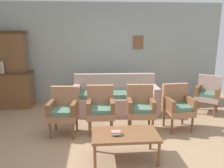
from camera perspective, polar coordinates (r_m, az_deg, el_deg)
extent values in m
plane|color=#997A5B|center=(3.86, 0.43, -16.03)|extent=(7.68, 7.68, 0.00)
cube|color=#939E99|center=(6.01, -1.71, 8.12)|extent=(6.40, 0.06, 2.70)
cube|color=brown|center=(6.06, 6.97, 10.91)|extent=(0.28, 0.02, 0.36)
cube|color=brown|center=(6.20, -25.38, -1.47)|extent=(1.10, 0.52, 0.90)
cube|color=#462D1B|center=(6.11, -25.81, 2.76)|extent=(1.16, 0.55, 0.03)
cube|color=brown|center=(6.12, -26.00, 7.41)|extent=(0.90, 0.36, 0.95)
cube|color=#462D1B|center=(6.10, -26.50, 12.21)|extent=(0.99, 0.38, 0.08)
cylinder|color=#AF9E8C|center=(5.94, -27.20, 3.94)|extent=(0.11, 0.11, 0.29)
cube|color=tan|center=(5.29, 0.85, -5.25)|extent=(2.06, 0.87, 0.42)
cube|color=tan|center=(5.47, 0.68, 0.29)|extent=(2.04, 0.23, 0.48)
cube|color=tan|center=(5.33, 10.97, -1.65)|extent=(0.19, 0.81, 0.24)
cube|color=tan|center=(5.22, -9.45, -1.88)|extent=(0.19, 0.81, 0.24)
cube|color=#4C705B|center=(5.24, 7.43, -2.56)|extent=(0.56, 0.58, 0.10)
cube|color=#4C705B|center=(5.17, 0.88, -2.66)|extent=(0.56, 0.58, 0.10)
cube|color=#4C705B|center=(5.17, -5.75, -2.72)|extent=(0.56, 0.58, 0.10)
cube|color=#9E6B4C|center=(4.19, -12.75, -8.15)|extent=(0.56, 0.53, 0.12)
cube|color=#4C705B|center=(4.15, -12.88, -7.09)|extent=(0.48, 0.45, 0.10)
cube|color=#9E6B4C|center=(4.29, -12.32, -3.57)|extent=(0.53, 0.15, 0.46)
cube|color=brown|center=(4.09, -9.86, -6.04)|extent=(0.13, 0.49, 0.22)
cube|color=brown|center=(4.19, -15.80, -5.86)|extent=(0.13, 0.49, 0.22)
cylinder|color=brown|center=(4.07, -10.28, -12.11)|extent=(0.04, 0.04, 0.32)
cylinder|color=brown|center=(4.17, -16.08, -11.79)|extent=(0.04, 0.04, 0.32)
cylinder|color=brown|center=(4.41, -9.32, -10.02)|extent=(0.04, 0.04, 0.32)
cylinder|color=brown|center=(4.50, -14.67, -9.78)|extent=(0.04, 0.04, 0.32)
cube|color=#9E6B4C|center=(4.19, -3.04, -7.86)|extent=(0.52, 0.49, 0.12)
cube|color=#4C705B|center=(4.14, -3.05, -6.79)|extent=(0.45, 0.41, 0.10)
cube|color=#9E6B4C|center=(4.29, -3.14, -3.27)|extent=(0.52, 0.11, 0.46)
cube|color=brown|center=(4.14, -0.01, -5.60)|extent=(0.08, 0.48, 0.22)
cube|color=brown|center=(4.13, -6.14, -5.70)|extent=(0.08, 0.48, 0.22)
cylinder|color=brown|center=(4.11, 0.03, -11.61)|extent=(0.04, 0.04, 0.32)
cylinder|color=brown|center=(4.10, -5.96, -11.72)|extent=(0.04, 0.04, 0.32)
cylinder|color=brown|center=(4.46, -0.31, -9.56)|extent=(0.04, 0.04, 0.32)
cylinder|color=brown|center=(4.45, -5.79, -9.66)|extent=(0.04, 0.04, 0.32)
cube|color=#9E6B4C|center=(4.27, 7.56, -7.53)|extent=(0.56, 0.52, 0.12)
cube|color=#4C705B|center=(4.22, 7.63, -6.48)|extent=(0.47, 0.44, 0.10)
cube|color=#9E6B4C|center=(4.37, 7.33, -3.04)|extent=(0.53, 0.14, 0.46)
cube|color=brown|center=(4.25, 10.58, -5.32)|extent=(0.12, 0.48, 0.22)
cube|color=brown|center=(4.19, 4.63, -5.40)|extent=(0.12, 0.48, 0.22)
cylinder|color=brown|center=(4.22, 10.69, -11.18)|extent=(0.04, 0.04, 0.32)
cylinder|color=brown|center=(4.16, 4.89, -11.33)|extent=(0.04, 0.04, 0.32)
cylinder|color=brown|center=(4.56, 9.81, -9.22)|extent=(0.04, 0.04, 0.32)
cylinder|color=brown|center=(4.51, 4.47, -9.33)|extent=(0.04, 0.04, 0.32)
cube|color=#9E6B4C|center=(4.51, 17.15, -6.90)|extent=(0.57, 0.53, 0.12)
cube|color=#4C705B|center=(4.46, 17.34, -5.90)|extent=(0.48, 0.45, 0.10)
cube|color=#9E6B4C|center=(4.59, 16.26, -2.67)|extent=(0.53, 0.15, 0.46)
cube|color=brown|center=(4.56, 19.76, -4.62)|extent=(0.13, 0.49, 0.22)
cube|color=brown|center=(4.36, 14.72, -5.07)|extent=(0.13, 0.49, 0.22)
cylinder|color=brown|center=(4.53, 20.46, -10.03)|extent=(0.04, 0.04, 0.32)
cylinder|color=brown|center=(4.34, 15.60, -10.71)|extent=(0.04, 0.04, 0.32)
cylinder|color=brown|center=(4.84, 18.17, -8.37)|extent=(0.04, 0.04, 0.32)
cylinder|color=brown|center=(4.66, 13.56, -8.91)|extent=(0.04, 0.04, 0.32)
cube|color=tan|center=(5.65, 23.86, -3.39)|extent=(0.70, 0.69, 0.12)
cube|color=#4C705B|center=(5.61, 23.92, -2.55)|extent=(0.60, 0.59, 0.10)
cube|color=tan|center=(5.78, 24.42, -0.12)|extent=(0.48, 0.39, 0.46)
cube|color=brown|center=(5.59, 26.25, -2.00)|extent=(0.35, 0.43, 0.22)
cube|color=brown|center=(5.64, 21.82, -1.44)|extent=(0.35, 0.43, 0.22)
cylinder|color=brown|center=(5.51, 25.51, -6.36)|extent=(0.04, 0.04, 0.32)
cylinder|color=brown|center=(5.56, 21.22, -5.77)|extent=(0.04, 0.04, 0.32)
cylinder|color=brown|center=(5.87, 25.96, -5.24)|extent=(0.04, 0.04, 0.32)
cylinder|color=brown|center=(5.92, 21.93, -4.70)|extent=(0.04, 0.04, 0.32)
cube|color=brown|center=(3.34, 3.50, -13.23)|extent=(1.00, 0.56, 0.04)
cylinder|color=brown|center=(3.62, -4.57, -14.75)|extent=(0.04, 0.04, 0.38)
cylinder|color=brown|center=(3.73, 10.17, -14.06)|extent=(0.04, 0.04, 0.38)
cylinder|color=brown|center=(3.20, -4.56, -18.78)|extent=(0.04, 0.04, 0.38)
cylinder|color=brown|center=(3.33, 12.32, -17.77)|extent=(0.04, 0.04, 0.38)
cube|color=gray|center=(3.28, 1.35, -13.20)|extent=(0.15, 0.07, 0.02)
cube|color=slate|center=(3.26, 1.05, -13.03)|extent=(0.12, 0.10, 0.02)
cube|color=#F17C7F|center=(3.26, 1.09, -12.56)|extent=(0.14, 0.09, 0.02)
cylinder|color=#7E5E57|center=(6.53, 24.44, -2.02)|extent=(0.24, 0.24, 0.60)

